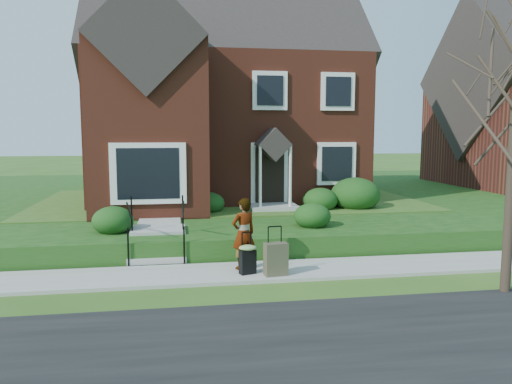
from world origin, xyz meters
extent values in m
plane|color=#2D5119|center=(0.00, 0.00, 0.00)|extent=(120.00, 120.00, 0.00)
cube|color=black|center=(0.00, -5.00, 0.01)|extent=(60.00, 6.00, 0.01)
cube|color=#9E9B93|center=(0.00, 0.00, 0.04)|extent=(60.00, 1.60, 0.08)
cube|color=#153E11|center=(4.00, 10.90, 0.30)|extent=(44.00, 20.00, 0.60)
cube|color=#9E9B93|center=(-2.50, 5.00, 0.63)|extent=(1.20, 6.00, 0.06)
cube|color=maroon|center=(0.00, 10.00, 3.30)|extent=(10.00, 8.00, 5.40)
cube|color=maroon|center=(-2.80, 5.20, 3.30)|extent=(3.60, 2.40, 5.40)
cube|color=white|center=(-2.80, 4.05, 2.00)|extent=(2.20, 0.30, 1.80)
cube|color=black|center=(1.20, 5.94, 1.65)|extent=(1.00, 0.12, 2.10)
cube|color=black|center=(3.60, 5.95, 2.10)|extent=(1.40, 0.10, 1.50)
cube|color=maroon|center=(3.00, 10.00, 8.20)|extent=(0.90, 0.90, 3.00)
cube|color=#9E9B93|center=(-2.50, 1.00, 0.15)|extent=(1.40, 0.30, 0.15)
cube|color=#9E9B93|center=(-2.50, 1.30, 0.30)|extent=(1.40, 0.30, 0.15)
cube|color=#9E9B93|center=(-2.50, 1.60, 0.45)|extent=(1.40, 0.30, 0.15)
cube|color=#9E9B93|center=(-2.50, 1.90, 0.60)|extent=(1.40, 0.30, 0.15)
cube|color=#9E9B93|center=(-2.50, 2.45, 0.60)|extent=(1.40, 0.80, 0.15)
cylinder|color=black|center=(-3.15, 0.85, 0.53)|extent=(0.04, 0.04, 0.90)
cylinder|color=black|center=(-3.15, 2.05, 1.13)|extent=(0.04, 0.04, 0.90)
cylinder|color=black|center=(-1.85, 0.85, 0.53)|extent=(0.04, 0.04, 0.90)
cylinder|color=black|center=(-1.85, 2.05, 1.13)|extent=(0.04, 0.04, 0.90)
ellipsoid|color=#113911|center=(-4.00, 5.50, 1.13)|extent=(1.53, 1.53, 1.07)
ellipsoid|color=#113911|center=(-0.95, 5.30, 0.96)|extent=(1.03, 1.03, 0.72)
ellipsoid|color=#113911|center=(2.80, 5.18, 1.01)|extent=(1.18, 1.18, 0.82)
ellipsoid|color=#113911|center=(4.08, 5.31, 1.19)|extent=(1.69, 1.69, 1.18)
ellipsoid|color=#113911|center=(-3.66, 2.39, 0.98)|extent=(1.08, 1.08, 0.76)
ellipsoid|color=#113911|center=(1.72, 2.32, 0.96)|extent=(1.03, 1.03, 0.72)
imported|color=#999999|center=(-0.51, 0.18, 0.90)|extent=(0.70, 0.59, 1.64)
cube|color=black|center=(-0.48, -0.26, 0.35)|extent=(0.40, 0.29, 0.53)
cylinder|color=black|center=(-0.48, -0.26, 1.01)|extent=(0.21, 0.09, 0.03)
cylinder|color=black|center=(-0.59, -0.26, 0.81)|extent=(0.02, 0.02, 0.40)
cylinder|color=black|center=(-0.38, -0.26, 0.81)|extent=(0.02, 0.02, 0.40)
cylinder|color=black|center=(-0.61, -0.26, 0.11)|extent=(0.06, 0.07, 0.06)
cylinder|color=black|center=(-0.36, -0.26, 0.11)|extent=(0.06, 0.07, 0.06)
ellipsoid|color=#7EA25D|center=(-0.48, -0.26, 0.67)|extent=(0.47, 0.42, 0.12)
cube|color=#4A4731|center=(0.11, -0.46, 0.44)|extent=(0.53, 0.34, 0.72)
cylinder|color=black|center=(0.11, -0.46, 1.15)|extent=(0.30, 0.06, 0.03)
cylinder|color=black|center=(-0.04, -0.46, 0.98)|extent=(0.02, 0.02, 0.35)
cylinder|color=black|center=(0.26, -0.46, 0.98)|extent=(0.02, 0.02, 0.35)
cylinder|color=black|center=(-0.06, -0.46, 0.11)|extent=(0.05, 0.06, 0.06)
cylinder|color=black|center=(0.29, -0.46, 0.11)|extent=(0.05, 0.06, 0.06)
cylinder|color=#403427|center=(4.50, -2.11, 1.89)|extent=(0.20, 0.20, 3.77)
camera|label=1|loc=(-2.04, -10.92, 3.21)|focal=35.00mm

